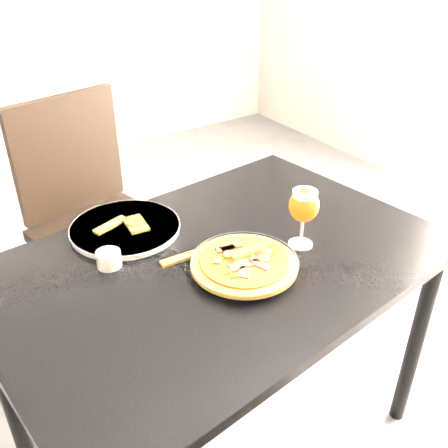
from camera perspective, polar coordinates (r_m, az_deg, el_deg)
dining_table at (r=1.39m, az=-0.45°, el=-6.82°), size 1.28×0.92×0.75m
chair_far at (r=1.99m, az=-14.50°, el=0.87°), size 0.54×0.54×0.99m
plate_main at (r=1.30m, az=2.38°, el=-4.41°), size 0.29×0.29×0.01m
pizza at (r=1.27m, az=2.35°, el=-4.46°), size 0.27×0.27×0.03m
plate_second at (r=1.47m, az=-11.22°, el=-0.46°), size 0.41×0.41×0.02m
crust_scraps at (r=1.46m, az=-10.98°, el=-0.02°), size 0.15×0.11×0.01m
loose_crust at (r=1.33m, az=-5.08°, el=-3.93°), size 0.11×0.03×0.01m
sauce_cup at (r=1.32m, az=-13.04°, el=-3.85°), size 0.06×0.06×0.04m
beer_glass at (r=1.34m, az=9.13°, el=2.06°), size 0.08×0.08×0.17m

